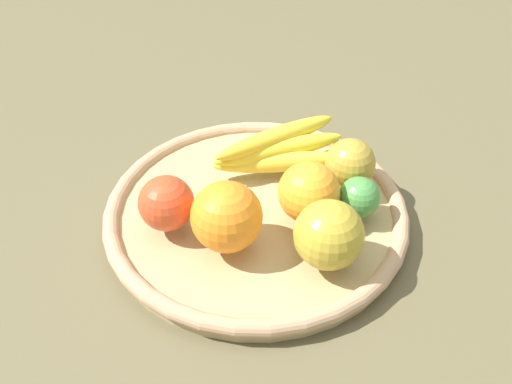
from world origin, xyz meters
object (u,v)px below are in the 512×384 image
object	(u,v)px
orange_0	(226,217)
apple_0	(350,163)
banana_bunch	(279,149)
apple_2	(329,235)
orange_1	(309,192)
apple_1	(166,203)
lime_0	(359,197)

from	to	relation	value
orange_0	apple_0	distance (m)	0.19
banana_bunch	apple_2	size ratio (longest dim) A/B	2.34
apple_0	orange_1	bearing A→B (deg)	132.82
orange_0	banana_bunch	world-z (taller)	orange_0
orange_0	banana_bunch	bearing A→B (deg)	-27.98
apple_2	orange_1	bearing A→B (deg)	8.13
apple_1	banana_bunch	bearing A→B (deg)	-54.10
orange_0	apple_1	bearing A→B (deg)	61.67
apple_2	lime_0	world-z (taller)	apple_2
apple_0	banana_bunch	bearing A→B (deg)	61.85
apple_2	apple_1	xyz separation A→B (m)	(0.07, 0.18, -0.01)
orange_1	apple_1	world-z (taller)	orange_1
orange_0	apple_1	xyz separation A→B (m)	(0.04, 0.07, -0.01)
orange_1	apple_0	distance (m)	0.08
banana_bunch	apple_1	world-z (taller)	apple_1
orange_0	lime_0	bearing A→B (deg)	-76.71
lime_0	orange_0	bearing A→B (deg)	103.29
lime_0	orange_1	bearing A→B (deg)	89.49
orange_0	orange_1	world-z (taller)	orange_0
orange_1	lime_0	world-z (taller)	orange_1
apple_1	orange_0	bearing A→B (deg)	-118.33
lime_0	apple_1	size ratio (longest dim) A/B	0.76
apple_2	lime_0	size ratio (longest dim) A/B	1.55
lime_0	banana_bunch	bearing A→B (deg)	39.54
banana_bunch	apple_0	world-z (taller)	apple_0
apple_2	orange_0	bearing A→B (deg)	71.90
orange_0	apple_1	distance (m)	0.08
orange_1	orange_0	bearing A→B (deg)	111.24
orange_0	apple_0	world-z (taller)	orange_0
banana_bunch	apple_2	world-z (taller)	apple_2
orange_1	apple_1	distance (m)	0.17
banana_bunch	apple_2	xyz separation A→B (m)	(-0.18, -0.03, 0.01)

